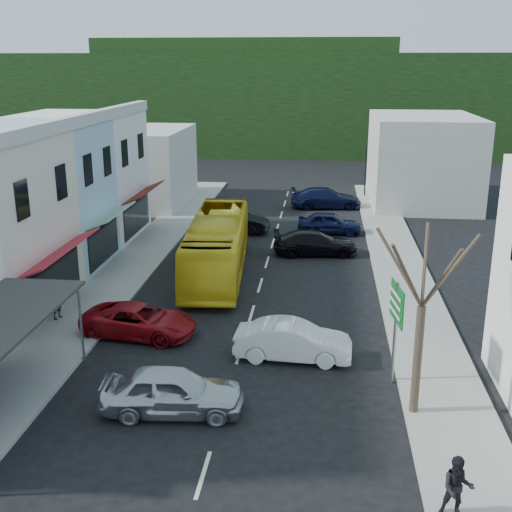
{
  "coord_description": "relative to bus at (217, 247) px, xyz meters",
  "views": [
    {
      "loc": [
        3.14,
        -23.24,
        11.2
      ],
      "look_at": [
        0.0,
        6.0,
        2.2
      ],
      "focal_mm": 45.0,
      "sensor_mm": 36.0,
      "label": 1
    }
  ],
  "objects": [
    {
      "name": "car_black_far",
      "position": [
        -0.36,
        8.95,
        -0.85
      ],
      "size": [
        4.57,
        2.28,
        1.4
      ],
      "primitive_type": "imported",
      "rotation": [
        0.0,
        0.0,
        1.46
      ],
      "color": "black",
      "rests_on": "ground"
    },
    {
      "name": "bus",
      "position": [
        0.0,
        0.0,
        0.0
      ],
      "size": [
        3.33,
        11.75,
        3.1
      ],
      "primitive_type": "imported",
      "rotation": [
        0.0,
        0.0,
        0.07
      ],
      "color": "yellow",
      "rests_on": "ground"
    },
    {
      "name": "car_red",
      "position": [
        -1.96,
        -8.4,
        -0.85
      ],
      "size": [
        4.82,
        2.52,
        1.4
      ],
      "primitive_type": "imported",
      "rotation": [
        0.0,
        0.0,
        1.43
      ],
      "color": "maroon",
      "rests_on": "ground"
    },
    {
      "name": "sidewalk_right",
      "position": [
        9.99,
        0.46,
        -1.48
      ],
      "size": [
        3.0,
        52.0,
        0.15
      ],
      "primitive_type": "cube",
      "color": "gray",
      "rests_on": "ground"
    },
    {
      "name": "distant_block_right",
      "position": [
        13.49,
        20.46,
        1.95
      ],
      "size": [
        8.0,
        12.0,
        7.0
      ],
      "primitive_type": "cube",
      "color": "#B7B2A8",
      "rests_on": "ground"
    },
    {
      "name": "car_navy_far",
      "position": [
        5.81,
        17.14,
        -0.85
      ],
      "size": [
        4.71,
        2.44,
        1.4
      ],
      "primitive_type": "imported",
      "rotation": [
        0.0,
        0.0,
        1.71
      ],
      "color": "black",
      "rests_on": "ground"
    },
    {
      "name": "street_tree",
      "position": [
        8.79,
        -13.64,
        2.27
      ],
      "size": [
        2.89,
        2.89,
        7.63
      ],
      "primitive_type": null,
      "rotation": [
        0.0,
        0.0,
        -0.1
      ],
      "color": "#32271D",
      "rests_on": "ground"
    },
    {
      "name": "direction_sign",
      "position": [
        8.29,
        -11.51,
        0.38
      ],
      "size": [
        0.67,
        1.79,
        3.86
      ],
      "primitive_type": null,
      "rotation": [
        0.0,
        0.0,
        0.14
      ],
      "color": "#0E6020",
      "rests_on": "ground"
    },
    {
      "name": "car_black_near",
      "position": [
        5.23,
        4.33,
        -0.85
      ],
      "size": [
        4.67,
        2.32,
        1.4
      ],
      "primitive_type": "imported",
      "rotation": [
        0.0,
        0.0,
        1.68
      ],
      "color": "black",
      "rests_on": "ground"
    },
    {
      "name": "car_silver",
      "position": [
        0.88,
        -14.35,
        -0.85
      ],
      "size": [
        4.53,
        2.14,
        1.4
      ],
      "primitive_type": "imported",
      "rotation": [
        0.0,
        0.0,
        1.65
      ],
      "color": "silver",
      "rests_on": "ground"
    },
    {
      "name": "traffic_signal",
      "position": [
        9.09,
        21.74,
        0.66
      ],
      "size": [
        0.8,
        1.06,
        4.42
      ],
      "primitive_type": null,
      "rotation": [
        0.0,
        0.0,
        2.94
      ],
      "color": "black",
      "rests_on": "ground"
    },
    {
      "name": "hillside",
      "position": [
        1.04,
        55.55,
        5.18
      ],
      "size": [
        80.0,
        26.0,
        14.0
      ],
      "color": "black",
      "rests_on": "ground"
    },
    {
      "name": "car_navy_mid",
      "position": [
        6.09,
        9.34,
        -0.85
      ],
      "size": [
        4.46,
        1.95,
        1.4
      ],
      "primitive_type": "imported",
      "rotation": [
        0.0,
        0.0,
        1.54
      ],
      "color": "black",
      "rests_on": "ground"
    },
    {
      "name": "pedestrian_right",
      "position": [
        9.18,
        -18.74,
        -0.55
      ],
      "size": [
        0.73,
        0.49,
        1.7
      ],
      "primitive_type": "imported",
      "rotation": [
        0.0,
        0.0,
        -0.07
      ],
      "color": "black",
      "rests_on": "sidewalk_right"
    },
    {
      "name": "ground",
      "position": [
        2.49,
        -9.54,
        -1.55
      ],
      "size": [
        120.0,
        120.0,
        0.0
      ],
      "primitive_type": "plane",
      "color": "black",
      "rests_on": "ground"
    },
    {
      "name": "pedestrian_left",
      "position": [
        -6.01,
        -7.3,
        -0.55
      ],
      "size": [
        0.54,
        0.68,
        1.7
      ],
      "primitive_type": "imported",
      "rotation": [
        0.0,
        0.0,
        1.31
      ],
      "color": "black",
      "rests_on": "sidewalk_left"
    },
    {
      "name": "sidewalk_left",
      "position": [
        -5.01,
        0.46,
        -1.48
      ],
      "size": [
        3.0,
        52.0,
        0.15
      ],
      "primitive_type": "cube",
      "color": "gray",
      "rests_on": "ground"
    },
    {
      "name": "car_white",
      "position": [
        4.63,
        -9.91,
        -0.85
      ],
      "size": [
        4.48,
        2.0,
        1.4
      ],
      "primitive_type": "imported",
      "rotation": [
        0.0,
        0.0,
        1.52
      ],
      "color": "white",
      "rests_on": "ground"
    },
    {
      "name": "distant_block_left",
      "position": [
        -9.51,
        17.46,
        1.45
      ],
      "size": [
        8.0,
        10.0,
        6.0
      ],
      "primitive_type": "cube",
      "color": "#B7B2A8",
      "rests_on": "ground"
    }
  ]
}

